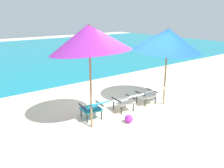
# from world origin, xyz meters

# --- Properties ---
(ground_plane) EXTENTS (40.00, 40.00, 0.00)m
(ground_plane) POSITION_xyz_m (0.00, 4.00, 0.00)
(ground_plane) COLOR beige
(ocean_band) EXTENTS (40.00, 18.00, 0.01)m
(ocean_band) POSITION_xyz_m (0.00, 12.47, 0.00)
(ocean_band) COLOR teal
(ocean_band) RESTS_ON ground_plane
(lounge_chair_left) EXTENTS (0.66, 0.94, 0.68)m
(lounge_chair_left) POSITION_xyz_m (-1.03, -0.03, 0.40)
(lounge_chair_left) COLOR teal
(lounge_chair_left) RESTS_ON ground_plane
(lounge_chair_center) EXTENTS (0.62, 0.92, 0.68)m
(lounge_chair_center) POSITION_xyz_m (0.06, -0.17, 0.40)
(lounge_chair_center) COLOR silver
(lounge_chair_center) RESTS_ON ground_plane
(lounge_chair_right) EXTENTS (0.60, 0.91, 0.68)m
(lounge_chair_right) POSITION_xyz_m (1.03, -0.17, 0.40)
(lounge_chair_right) COLOR silver
(lounge_chair_right) RESTS_ON ground_plane
(beach_umbrella_left) EXTENTS (2.62, 2.65, 2.71)m
(beach_umbrella_left) POSITION_xyz_m (-1.29, -0.33, 2.29)
(beach_umbrella_left) COLOR olive
(beach_umbrella_left) RESTS_ON ground_plane
(beach_umbrella_right) EXTENTS (2.04, 2.08, 2.50)m
(beach_umbrella_right) POSITION_xyz_m (1.44, -0.41, 2.09)
(beach_umbrella_right) COLOR olive
(beach_umbrella_right) RESTS_ON ground_plane
(beach_ball) EXTENTS (0.23, 0.23, 0.23)m
(beach_ball) POSITION_xyz_m (-0.36, -0.73, 0.11)
(beach_ball) COLOR purple
(beach_ball) RESTS_ON ground_plane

